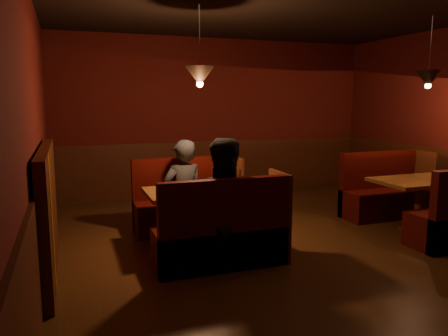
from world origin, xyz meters
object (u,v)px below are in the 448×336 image
object	(u,v)px
main_table	(202,202)
second_table	(420,192)
main_bench_far	(187,207)
main_bench_near	(224,238)
diner_b	(229,187)
second_bench_far	(384,196)
diner_a	(183,174)

from	to	relation	value
main_table	second_table	bearing A→B (deg)	-6.97
main_bench_far	main_bench_near	size ratio (longest dim) A/B	1.00
second_table	main_table	bearing A→B (deg)	173.03
main_table	main_bench_near	size ratio (longest dim) A/B	0.91
main_bench_near	diner_b	xyz separation A→B (m)	(0.08, 0.04, 0.55)
main_table	second_bench_far	xyz separation A→B (m)	(3.04, 0.38, -0.23)
main_bench_far	diner_b	xyz separation A→B (m)	(0.08, -1.45, 0.55)
main_bench_far	second_table	bearing A→B (deg)	-20.35
main_bench_far	second_bench_far	size ratio (longest dim) A/B	1.05
second_table	main_bench_far	bearing A→B (deg)	159.65
diner_a	main_table	bearing A→B (deg)	86.39
main_table	main_bench_far	size ratio (longest dim) A/B	0.91
second_table	diner_a	size ratio (longest dim) A/B	0.77
main_table	main_bench_far	distance (m)	0.78
main_bench_far	main_table	bearing A→B (deg)	-91.17
main_bench_near	diner_a	bearing A→B (deg)	94.47
main_table	second_table	world-z (taller)	main_table
main_bench_near	second_bench_far	xyz separation A→B (m)	(3.03, 1.12, 0.00)
diner_a	main_bench_far	bearing A→B (deg)	-132.76
main_bench_near	second_table	world-z (taller)	main_bench_near
main_table	diner_b	world-z (taller)	diner_b
main_bench_far	diner_a	xyz separation A→B (m)	(-0.10, -0.18, 0.49)
main_table	main_bench_near	world-z (taller)	main_bench_near
diner_a	diner_b	xyz separation A→B (m)	(0.18, -1.27, 0.06)
main_table	second_bench_far	size ratio (longest dim) A/B	0.95
second_bench_far	diner_a	world-z (taller)	diner_a
main_table	main_bench_far	xyz separation A→B (m)	(0.02, 0.74, -0.23)
second_table	second_bench_far	distance (m)	0.78
main_bench_near	main_bench_far	bearing A→B (deg)	90.00
second_table	second_bench_far	size ratio (longest dim) A/B	0.90
second_bench_far	diner_b	size ratio (longest dim) A/B	0.80
main_table	diner_b	distance (m)	0.78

